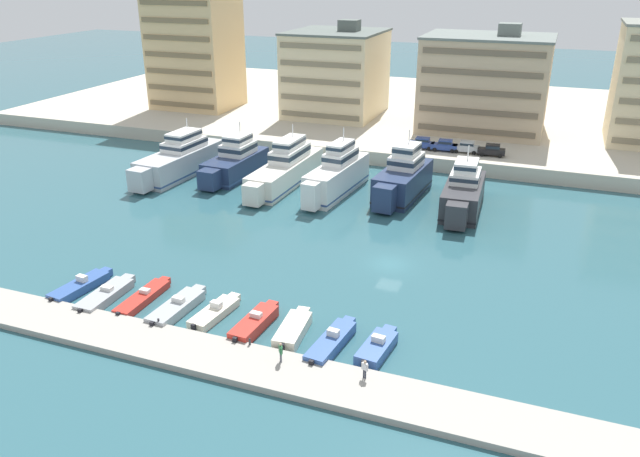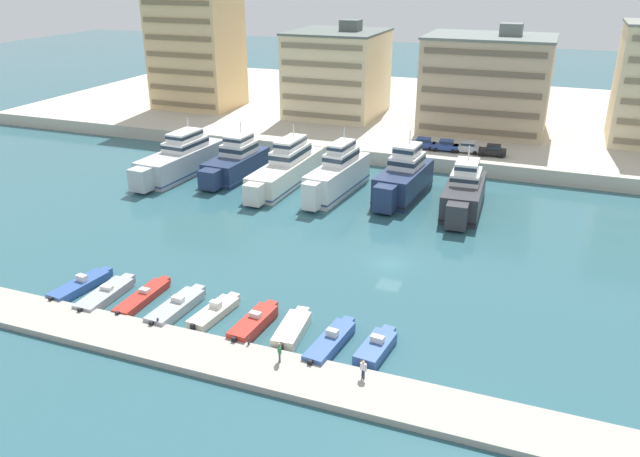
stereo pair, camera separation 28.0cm
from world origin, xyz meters
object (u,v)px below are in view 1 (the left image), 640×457
at_px(car_blue_far_left, 422,143).
at_px(pedestrian_mid_deck, 281,351).
at_px(motorboat_red_mid_left, 143,297).
at_px(car_blue_left, 445,145).
at_px(yacht_ivory_mid_left, 286,168).
at_px(motorboat_blue_right, 332,342).
at_px(pedestrian_near_edge, 365,368).
at_px(yacht_white_center_left, 337,175).
at_px(motorboat_blue_far_left, 81,286).
at_px(motorboat_blue_far_right, 377,347).
at_px(yacht_navy_left, 235,162).
at_px(motorboat_cream_mid_right, 293,329).
at_px(yacht_navy_center, 403,178).
at_px(car_black_center_left, 492,150).
at_px(motorboat_grey_center_left, 177,307).
at_px(motorboat_red_center_right, 255,323).
at_px(motorboat_cream_center, 215,312).
at_px(car_silver_mid_left, 466,147).
at_px(yacht_charcoal_center_right, 463,193).
at_px(motorboat_grey_left, 106,295).
at_px(yacht_silver_far_left, 180,159).

relative_size(car_blue_far_left, pedestrian_mid_deck, 2.43).
xyz_separation_m(motorboat_red_mid_left, car_blue_left, (18.55, 53.70, 2.80)).
xyz_separation_m(yacht_ivory_mid_left, motorboat_blue_right, (20.34, -37.21, -1.81)).
height_order(car_blue_far_left, pedestrian_near_edge, car_blue_far_left).
distance_m(yacht_white_center_left, pedestrian_mid_deck, 41.20).
distance_m(motorboat_blue_far_left, motorboat_blue_far_right, 30.04).
bearing_deg(yacht_navy_left, motorboat_cream_mid_right, -55.83).
distance_m(car_blue_far_left, car_blue_left, 3.64).
distance_m(yacht_navy_center, car_black_center_left, 19.42).
relative_size(motorboat_cream_mid_right, car_blue_left, 1.55).
bearing_deg(motorboat_grey_center_left, yacht_navy_center, 72.40).
xyz_separation_m(yacht_ivory_mid_left, pedestrian_mid_deck, (17.58, -41.32, -0.73)).
xyz_separation_m(motorboat_cream_mid_right, pedestrian_mid_deck, (0.95, -4.74, 1.07)).
bearing_deg(motorboat_blue_far_right, motorboat_grey_center_left, -179.44).
relative_size(motorboat_blue_right, car_blue_left, 1.83).
relative_size(motorboat_red_mid_left, motorboat_blue_right, 1.02).
bearing_deg(motorboat_blue_far_left, yacht_ivory_mid_left, 80.80).
bearing_deg(yacht_ivory_mid_left, motorboat_red_center_right, -70.43).
distance_m(motorboat_blue_far_left, pedestrian_near_edge, 30.62).
bearing_deg(pedestrian_near_edge, car_black_center_left, 87.53).
xyz_separation_m(motorboat_cream_center, car_black_center_left, (18.09, 53.54, 2.77)).
bearing_deg(car_blue_left, yacht_white_center_left, -121.47).
xyz_separation_m(motorboat_cream_center, motorboat_blue_right, (11.56, -1.00, 0.09)).
height_order(car_blue_left, pedestrian_near_edge, car_blue_left).
bearing_deg(motorboat_cream_mid_right, car_silver_mid_left, 83.37).
height_order(motorboat_cream_mid_right, car_black_center_left, car_black_center_left).
height_order(motorboat_blue_far_left, motorboat_red_mid_left, motorboat_blue_far_left).
height_order(yacht_charcoal_center_right, pedestrian_mid_deck, yacht_charcoal_center_right).
relative_size(yacht_ivory_mid_left, car_black_center_left, 5.02).
xyz_separation_m(motorboat_grey_left, motorboat_cream_center, (11.25, 0.96, -0.03)).
height_order(motorboat_grey_left, motorboat_red_center_right, motorboat_red_center_right).
distance_m(motorboat_red_center_right, car_blue_far_left, 54.49).
bearing_deg(motorboat_blue_right, yacht_navy_center, 95.04).
relative_size(yacht_charcoal_center_right, pedestrian_mid_deck, 9.19).
relative_size(motorboat_blue_far_left, motorboat_blue_right, 0.98).
bearing_deg(motorboat_blue_right, motorboat_red_center_right, 176.95).
height_order(yacht_silver_far_left, motorboat_blue_far_left, yacht_silver_far_left).
distance_m(yacht_charcoal_center_right, car_silver_mid_left, 19.45).
bearing_deg(car_blue_left, yacht_silver_far_left, -152.05).
height_order(yacht_ivory_mid_left, motorboat_blue_far_right, yacht_ivory_mid_left).
distance_m(yacht_silver_far_left, motorboat_red_mid_left, 38.79).
xyz_separation_m(motorboat_blue_far_left, motorboat_blue_right, (26.27, -0.62, 0.05)).
distance_m(yacht_navy_center, car_silver_mid_left, 18.09).
xyz_separation_m(yacht_navy_center, motorboat_cream_center, (-8.22, -36.82, -2.20)).
relative_size(yacht_silver_far_left, motorboat_blue_far_right, 3.26).
bearing_deg(yacht_silver_far_left, yacht_charcoal_center_right, 0.27).
distance_m(yacht_ivory_mid_left, motorboat_blue_far_left, 37.11).
bearing_deg(yacht_white_center_left, motorboat_cream_mid_right, -76.55).
relative_size(yacht_ivory_mid_left, car_silver_mid_left, 5.07).
bearing_deg(car_black_center_left, motorboat_cream_center, -108.67).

